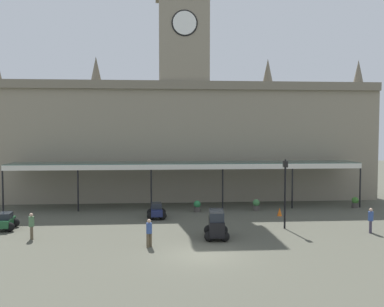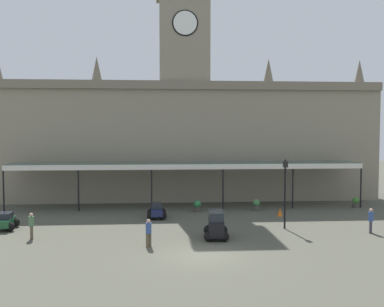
{
  "view_description": "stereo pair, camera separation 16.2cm",
  "coord_description": "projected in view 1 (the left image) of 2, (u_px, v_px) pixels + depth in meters",
  "views": [
    {
      "loc": [
        -2.29,
        -22.65,
        6.87
      ],
      "look_at": [
        0.0,
        7.75,
        5.21
      ],
      "focal_mm": 39.11,
      "sensor_mm": 36.0,
      "label": 1
    },
    {
      "loc": [
        -2.13,
        -22.66,
        6.87
      ],
      "look_at": [
        0.0,
        7.75,
        5.21
      ],
      "focal_mm": 39.11,
      "sensor_mm": 36.0,
      "label": 2
    }
  ],
  "objects": [
    {
      "name": "car_black_van",
      "position": [
        216.0,
        226.0,
        26.7
      ],
      "size": [
        1.74,
        2.48,
        1.77
      ],
      "color": "black",
      "rests_on": "ground"
    },
    {
      "name": "planter_forecourt_centre",
      "position": [
        256.0,
        205.0,
        36.01
      ],
      "size": [
        0.6,
        0.6,
        0.96
      ],
      "color": "#47423D",
      "rests_on": "ground"
    },
    {
      "name": "pedestrian_near_entrance",
      "position": [
        371.0,
        219.0,
        28.08
      ],
      "size": [
        0.34,
        0.36,
        1.67
      ],
      "color": "#3F384C",
      "rests_on": "ground"
    },
    {
      "name": "station_building",
      "position": [
        183.0,
        131.0,
        42.09
      ],
      "size": [
        38.26,
        5.55,
        21.27
      ],
      "color": "gray",
      "rests_on": "ground"
    },
    {
      "name": "ground_plane",
      "position": [
        203.0,
        255.0,
        23.1
      ],
      "size": [
        140.0,
        140.0,
        0.0
      ],
      "primitive_type": "plane",
      "color": "#4C4C40"
    },
    {
      "name": "victorian_lamppost",
      "position": [
        285.0,
        185.0,
        29.18
      ],
      "size": [
        0.3,
        0.3,
        4.9
      ],
      "color": "black",
      "rests_on": "ground"
    },
    {
      "name": "planter_by_canopy",
      "position": [
        355.0,
        202.0,
        37.28
      ],
      "size": [
        0.6,
        0.6,
        0.96
      ],
      "color": "#47423D",
      "rests_on": "ground"
    },
    {
      "name": "pedestrian_crossing_forecourt",
      "position": [
        31.0,
        225.0,
        26.42
      ],
      "size": [
        0.34,
        0.37,
        1.67
      ],
      "color": "brown",
      "rests_on": "ground"
    },
    {
      "name": "entrance_canopy",
      "position": [
        186.0,
        164.0,
        37.39
      ],
      "size": [
        31.21,
        3.26,
        4.03
      ],
      "color": "#38564C",
      "rests_on": "ground"
    },
    {
      "name": "pedestrian_beside_cars",
      "position": [
        149.0,
        232.0,
        24.63
      ],
      "size": [
        0.34,
        0.34,
        1.67
      ],
      "color": "brown",
      "rests_on": "ground"
    },
    {
      "name": "car_navy_sedan",
      "position": [
        157.0,
        212.0,
        32.84
      ],
      "size": [
        1.57,
        2.08,
        1.19
      ],
      "color": "#19214C",
      "rests_on": "ground"
    },
    {
      "name": "traffic_cone",
      "position": [
        280.0,
        212.0,
        33.7
      ],
      "size": [
        0.4,
        0.4,
        0.67
      ],
      "primitive_type": "cone",
      "color": "orange",
      "rests_on": "ground"
    },
    {
      "name": "planter_near_kerb",
      "position": [
        197.0,
        206.0,
        35.38
      ],
      "size": [
        0.6,
        0.6,
        0.96
      ],
      "color": "#47423D",
      "rests_on": "ground"
    },
    {
      "name": "car_green_sedan",
      "position": [
        6.0,
        222.0,
        28.99
      ],
      "size": [
        1.63,
        2.12,
        1.19
      ],
      "color": "#1E512D",
      "rests_on": "ground"
    }
  ]
}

